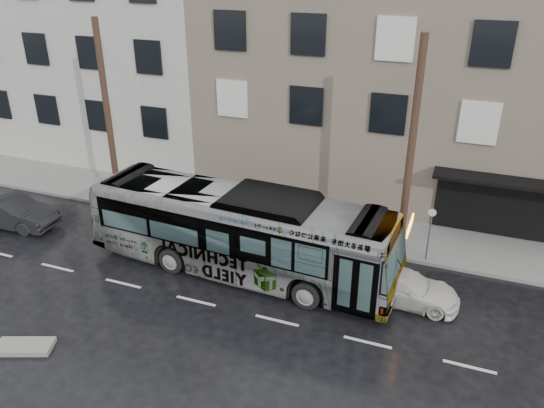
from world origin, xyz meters
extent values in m
plane|color=black|center=(0.00, 0.00, 0.00)|extent=(120.00, 120.00, 0.00)
cube|color=gray|center=(0.00, 4.90, 0.07)|extent=(90.00, 3.60, 0.15)
cube|color=#746759|center=(5.00, 12.70, 5.50)|extent=(20.00, 12.00, 11.00)
cube|color=beige|center=(-18.00, 14.20, 8.00)|extent=(26.00, 15.00, 16.00)
cylinder|color=#493124|center=(6.50, 3.30, 4.65)|extent=(0.30, 0.30, 9.00)
cylinder|color=#493124|center=(-7.50, 3.30, 4.65)|extent=(0.30, 0.30, 9.00)
cylinder|color=slate|center=(7.60, 3.30, 1.35)|extent=(0.06, 0.06, 2.40)
imported|color=#B2B2B2|center=(0.68, 0.07, 1.75)|extent=(12.75, 3.68, 3.51)
imported|color=white|center=(7.02, 0.26, 0.61)|extent=(4.18, 1.70, 1.21)
imported|color=black|center=(-10.99, -0.28, 0.75)|extent=(4.66, 1.93, 1.50)
cube|color=#9E9C96|center=(-3.93, -6.82, 0.09)|extent=(1.97, 1.40, 0.18)
camera|label=1|loc=(8.44, -16.56, 11.62)|focal=35.00mm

